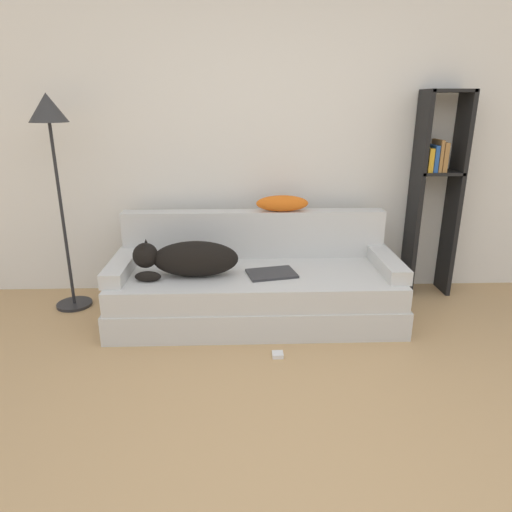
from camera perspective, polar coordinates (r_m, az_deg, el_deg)
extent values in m
plane|color=tan|center=(2.17, 6.59, -27.86)|extent=(20.00, 20.00, 0.00)
cube|color=silver|center=(3.86, 2.10, 15.31)|extent=(7.36, 0.06, 2.70)
cube|color=silver|center=(3.51, -0.06, -6.07)|extent=(2.13, 0.85, 0.21)
cube|color=silver|center=(3.43, -0.05, -3.25)|extent=(2.09, 0.81, 0.17)
cube|color=silver|center=(3.68, -0.25, 2.81)|extent=(2.09, 0.15, 0.38)
cube|color=silver|center=(3.49, -16.48, -1.25)|extent=(0.15, 0.66, 0.10)
cube|color=silver|center=(3.55, 16.08, -0.87)|extent=(0.15, 0.66, 0.10)
ellipsoid|color=black|center=(3.29, -7.55, -0.37)|extent=(0.61, 0.22, 0.26)
sphere|color=black|center=(3.33, -13.65, 0.07)|extent=(0.18, 0.18, 0.18)
cone|color=black|center=(3.27, -13.91, 0.92)|extent=(0.06, 0.06, 0.08)
cone|color=black|center=(3.36, -13.58, 1.44)|extent=(0.06, 0.06, 0.08)
ellipsoid|color=black|center=(3.27, -13.36, -2.52)|extent=(0.18, 0.06, 0.08)
cube|color=#2D2D30|center=(3.33, 1.97, -2.20)|extent=(0.39, 0.31, 0.02)
ellipsoid|color=orange|center=(3.62, 3.29, 6.59)|extent=(0.41, 0.14, 0.13)
cube|color=black|center=(4.01, 19.31, 6.99)|extent=(0.04, 0.26, 1.67)
cube|color=black|center=(4.13, 23.55, 6.82)|extent=(0.04, 0.26, 1.67)
cube|color=black|center=(4.00, 22.92, 18.50)|extent=(0.34, 0.26, 0.02)
cube|color=black|center=(4.04, 21.80, 9.69)|extent=(0.34, 0.26, 0.02)
cube|color=gold|center=(3.97, 20.57, 11.23)|extent=(0.04, 0.20, 0.19)
cube|color=#234C93|center=(3.98, 21.15, 11.35)|extent=(0.03, 0.20, 0.21)
cube|color=olive|center=(3.99, 21.67, 11.61)|extent=(0.03, 0.20, 0.25)
cube|color=olive|center=(4.01, 22.15, 11.43)|extent=(0.04, 0.20, 0.23)
cylinder|color=#232326|center=(4.02, -21.73, -5.60)|extent=(0.28, 0.28, 0.02)
cylinder|color=#232326|center=(3.80, -23.01, 4.36)|extent=(0.02, 0.02, 1.41)
cone|color=#333333|center=(3.71, -24.64, 16.52)|extent=(0.27, 0.27, 0.20)
cube|color=silver|center=(3.04, 2.73, -12.21)|extent=(0.07, 0.07, 0.03)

